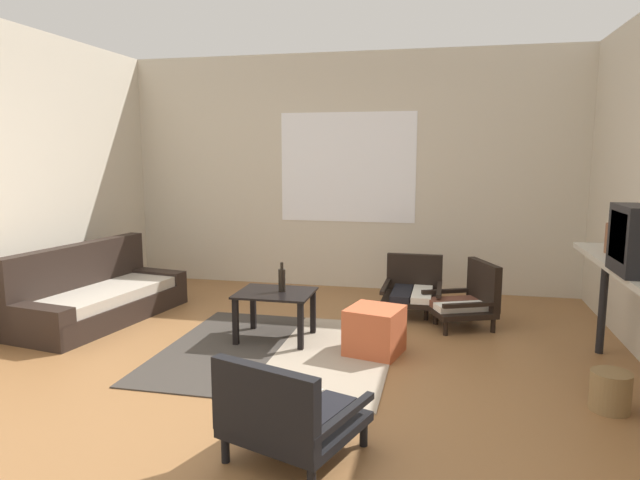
# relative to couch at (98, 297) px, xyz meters

# --- Properties ---
(ground_plane) EXTENTS (7.80, 7.80, 0.00)m
(ground_plane) POSITION_rel_couch_xyz_m (2.08, -1.17, -0.22)
(ground_plane) COLOR olive
(far_wall_with_window) EXTENTS (5.60, 0.13, 2.70)m
(far_wall_with_window) POSITION_rel_couch_xyz_m (2.08, 1.89, 1.13)
(far_wall_with_window) COLOR beige
(far_wall_with_window) RESTS_ON ground
(area_rug) EXTENTS (1.81, 1.86, 0.01)m
(area_rug) POSITION_rel_couch_xyz_m (1.92, -0.47, -0.21)
(area_rug) COLOR #38332D
(area_rug) RESTS_ON ground
(couch) EXTENTS (0.96, 1.79, 0.72)m
(couch) POSITION_rel_couch_xyz_m (0.00, 0.00, 0.00)
(couch) COLOR black
(couch) RESTS_ON ground
(coffee_table) EXTENTS (0.63, 0.52, 0.42)m
(coffee_table) POSITION_rel_couch_xyz_m (1.82, -0.18, 0.12)
(coffee_table) COLOR black
(coffee_table) RESTS_ON ground
(armchair_by_window) EXTENTS (0.57, 0.64, 0.55)m
(armchair_by_window) POSITION_rel_couch_xyz_m (2.91, 0.91, 0.02)
(armchair_by_window) COLOR black
(armchair_by_window) RESTS_ON ground
(armchair_striped_foreground) EXTENTS (0.78, 0.77, 0.57)m
(armchair_striped_foreground) POSITION_rel_couch_xyz_m (2.44, -2.01, 0.03)
(armchair_striped_foreground) COLOR black
(armchair_striped_foreground) RESTS_ON ground
(armchair_corner) EXTENTS (0.70, 0.71, 0.59)m
(armchair_corner) POSITION_rel_couch_xyz_m (3.42, 0.57, 0.04)
(armchair_corner) COLOR black
(armchair_corner) RESTS_ON ground
(ottoman_orange) EXTENTS (0.48, 0.48, 0.37)m
(ottoman_orange) POSITION_rel_couch_xyz_m (2.68, -0.34, -0.03)
(ottoman_orange) COLOR #BC5633
(ottoman_orange) RESTS_ON ground
(clay_vase) EXTENTS (0.26, 0.26, 0.31)m
(clay_vase) POSITION_rel_couch_xyz_m (4.43, -0.35, 0.77)
(clay_vase) COLOR brown
(clay_vase) RESTS_ON console_shelf
(glass_bottle) EXTENTS (0.06, 0.06, 0.25)m
(glass_bottle) POSITION_rel_couch_xyz_m (1.87, -0.16, 0.30)
(glass_bottle) COLOR black
(glass_bottle) RESTS_ON coffee_table
(wicker_basket) EXTENTS (0.24, 0.24, 0.25)m
(wicker_basket) POSITION_rel_couch_xyz_m (4.22, -1.02, -0.09)
(wicker_basket) COLOR olive
(wicker_basket) RESTS_ON ground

